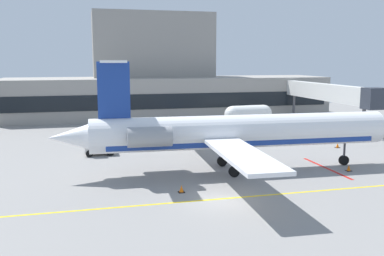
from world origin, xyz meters
name	(u,v)px	position (x,y,z in m)	size (l,w,h in m)	color
ground	(221,201)	(0.00, 0.00, -0.05)	(120.00, 120.00, 0.11)	gray
terminal_building	(164,81)	(4.69, 46.88, 6.07)	(55.52, 13.28, 17.86)	gray
jet_bridge_east	(330,93)	(25.46, 27.74, 4.97)	(2.40, 23.00, 6.34)	silver
regional_jet	(236,132)	(3.76, 7.41, 3.49)	(31.99, 25.22, 9.66)	white
baggage_tug	(224,130)	(8.27, 24.29, 0.84)	(2.65, 3.39, 1.81)	#1E4CB2
pushback_tractor	(97,146)	(-7.93, 16.94, 0.97)	(3.01, 2.04, 2.17)	silver
fuel_tank	(248,114)	(15.25, 33.50, 1.58)	(7.73, 2.88, 2.85)	white
safety_cone_alpha	(349,168)	(13.44, 4.92, 0.25)	(0.47, 0.47, 0.55)	orange
safety_cone_bravo	(181,189)	(-2.22, 2.51, 0.25)	(0.47, 0.47, 0.55)	orange
safety_cone_charlie	(338,146)	(18.25, 14.12, 0.25)	(0.47, 0.47, 0.55)	orange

